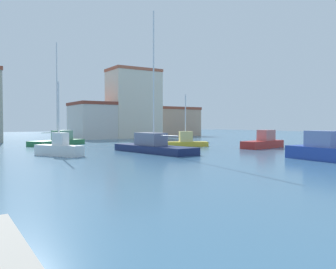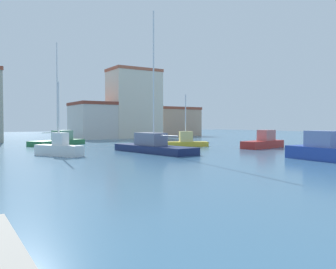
{
  "view_description": "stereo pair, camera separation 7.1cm",
  "coord_description": "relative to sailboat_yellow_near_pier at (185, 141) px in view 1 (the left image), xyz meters",
  "views": [
    {
      "loc": [
        2.37,
        -6.9,
        2.55
      ],
      "look_at": [
        19.67,
        20.07,
        1.48
      ],
      "focal_mm": 36.86,
      "sensor_mm": 36.0,
      "label": 1
    },
    {
      "loc": [
        2.43,
        -6.94,
        2.55
      ],
      "look_at": [
        19.67,
        20.07,
        1.48
      ],
      "focal_mm": 36.86,
      "sensor_mm": 36.0,
      "label": 2
    }
  ],
  "objects": [
    {
      "name": "water",
      "position": [
        -9.37,
        -3.85,
        -0.57
      ],
      "size": [
        160.0,
        160.0,
        0.0
      ],
      "primitive_type": "plane",
      "color": "#38607F",
      "rests_on": "ground"
    },
    {
      "name": "warehouse_block",
      "position": [
        5.01,
        22.28,
        5.32
      ],
      "size": [
        8.41,
        5.77,
        11.75
      ],
      "color": "beige",
      "rests_on": "ground"
    },
    {
      "name": "sailboat_yellow_near_pier",
      "position": [
        0.0,
        0.0,
        0.0
      ],
      "size": [
        4.99,
        3.37,
        5.68
      ],
      "color": "gold",
      "rests_on": "water"
    },
    {
      "name": "harbor_office",
      "position": [
        -0.73,
        23.66,
        2.41
      ],
      "size": [
        8.54,
        8.38,
        5.93
      ],
      "color": "beige",
      "rests_on": "ground"
    },
    {
      "name": "sailboat_green_center_channel",
      "position": [
        -11.14,
        9.72,
        0.01
      ],
      "size": [
        7.21,
        6.07,
        11.78
      ],
      "color": "#28703D",
      "rests_on": "water"
    },
    {
      "name": "yacht_club",
      "position": [
        16.46,
        27.56,
        2.3
      ],
      "size": [
        9.2,
        7.46,
        5.71
      ],
      "color": "tan",
      "rests_on": "ground"
    },
    {
      "name": "motorboat_red_mid_harbor",
      "position": [
        5.38,
        -6.28,
        0.03
      ],
      "size": [
        5.95,
        2.82,
        1.84
      ],
      "color": "#B22823",
      "rests_on": "water"
    },
    {
      "name": "sailboat_navy_far_left",
      "position": [
        -7.01,
        -4.94,
        0.02
      ],
      "size": [
        3.58,
        9.13,
        12.13
      ],
      "color": "#19234C",
      "rests_on": "water"
    },
    {
      "name": "sailboat_white_outer_mooring",
      "position": [
        -14.74,
        -3.82,
        0.05
      ],
      "size": [
        3.05,
        4.14,
        5.74
      ],
      "color": "white",
      "rests_on": "water"
    },
    {
      "name": "motorboat_blue_distant_east",
      "position": [
        -0.36,
        -16.99,
        0.14
      ],
      "size": [
        2.28,
        6.04,
        2.02
      ],
      "color": "#233D93",
      "rests_on": "water"
    }
  ]
}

